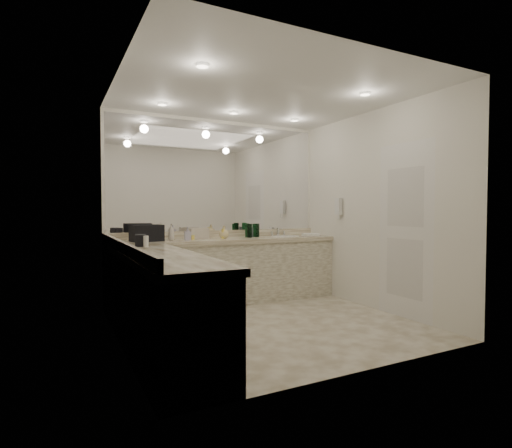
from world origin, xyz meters
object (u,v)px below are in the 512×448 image
cream_cosmetic_case (198,234)px  soap_bottle_a (171,232)px  black_toiletry_bag (147,233)px  hand_towel (310,235)px  wall_phone (338,206)px  sink (285,237)px  soap_bottle_b (188,234)px  soap_bottle_c (224,232)px

cream_cosmetic_case → soap_bottle_a: soap_bottle_a is taller
black_toiletry_bag → soap_bottle_a: (0.32, 0.03, -0.00)m
cream_cosmetic_case → hand_towel: cream_cosmetic_case is taller
cream_cosmetic_case → wall_phone: bearing=-20.2°
black_toiletry_bag → sink: bearing=0.3°
soap_bottle_a → soap_bottle_b: (0.19, -0.10, -0.02)m
sink → soap_bottle_a: 1.73m
sink → cream_cosmetic_case: 1.34m
soap_bottle_c → cream_cosmetic_case: bearing=172.5°
sink → soap_bottle_c: (-0.98, 0.03, 0.09)m
cream_cosmetic_case → hand_towel: bearing=-8.4°
sink → hand_towel: bearing=-9.0°
cream_cosmetic_case → soap_bottle_c: (0.36, -0.05, 0.01)m
cream_cosmetic_case → hand_towel: 1.76m
wall_phone → cream_cosmetic_case: (-1.94, 0.58, -0.37)m
hand_towel → soap_bottle_a: (-2.14, 0.09, 0.09)m
sink → soap_bottle_b: bearing=-177.2°
cream_cosmetic_case → soap_bottle_a: size_ratio=1.20×
soap_bottle_b → soap_bottle_a: bearing=153.4°
black_toiletry_bag → cream_cosmetic_case: black_toiletry_bag is taller
soap_bottle_b → sink: bearing=2.8°
hand_towel → soap_bottle_b: soap_bottle_b is taller
wall_phone → soap_bottle_a: bearing=167.4°
black_toiletry_bag → soap_bottle_c: bearing=2.3°
sink → soap_bottle_c: soap_bottle_c is taller
soap_bottle_a → soap_bottle_b: 0.22m
wall_phone → hand_towel: 0.64m
wall_phone → cream_cosmetic_case: size_ratio=0.92×
soap_bottle_b → black_toiletry_bag: bearing=172.7°
wall_phone → soap_bottle_b: size_ratio=1.38×
sink → wall_phone: (0.61, -0.50, 0.46)m
wall_phone → soap_bottle_b: 2.21m
hand_towel → soap_bottle_c: soap_bottle_c is taller
wall_phone → soap_bottle_c: (-1.58, 0.53, -0.36)m
sink → hand_towel: hand_towel is taller
cream_cosmetic_case → soap_bottle_a: (-0.39, -0.06, 0.03)m
hand_towel → wall_phone: bearing=-66.5°
soap_bottle_c → sink: bearing=-2.0°
black_toiletry_bag → cream_cosmetic_case: 0.72m
wall_phone → soap_bottle_c: wall_phone is taller
black_toiletry_bag → hand_towel: 2.47m
wall_phone → hand_towel: (-0.19, 0.43, -0.43)m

